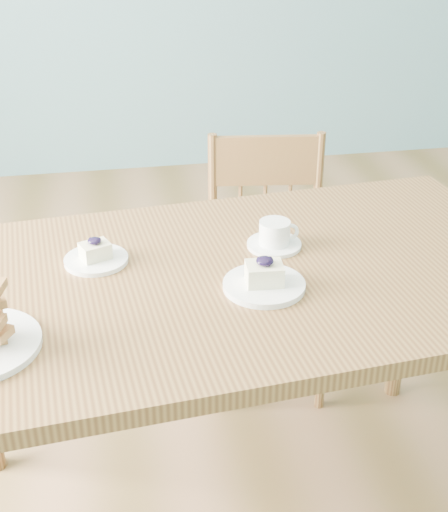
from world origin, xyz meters
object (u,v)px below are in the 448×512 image
at_px(dining_chair, 267,266).
at_px(cheesecake_plate_near, 264,280).
at_px(dining_table, 241,300).
at_px(cheesecake_plate_far, 96,256).
at_px(coffee_cup, 275,236).

distance_m(dining_chair, cheesecake_plate_near, 0.78).
distance_m(dining_table, cheesecake_plate_far, 0.36).
bearing_deg(coffee_cup, dining_table, -128.81).
distance_m(cheesecake_plate_far, coffee_cup, 0.43).
relative_size(dining_chair, cheesecake_plate_near, 4.63).
xyz_separation_m(dining_chair, cheesecake_plate_far, (-0.54, -0.49, 0.35)).
xyz_separation_m(dining_table, cheesecake_plate_far, (-0.33, 0.10, 0.09)).
xyz_separation_m(cheesecake_plate_far, coffee_cup, (0.43, 0.00, 0.01)).
bearing_deg(dining_table, cheesecake_plate_near, -72.52).
bearing_deg(cheesecake_plate_far, coffee_cup, 0.33).
bearing_deg(coffee_cup, dining_chair, 82.98).
relative_size(dining_chair, coffee_cup, 6.34).
bearing_deg(dining_table, dining_chair, 65.19).
bearing_deg(cheesecake_plate_far, dining_chair, 42.21).
height_order(dining_table, cheesecake_plate_far, cheesecake_plate_far).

